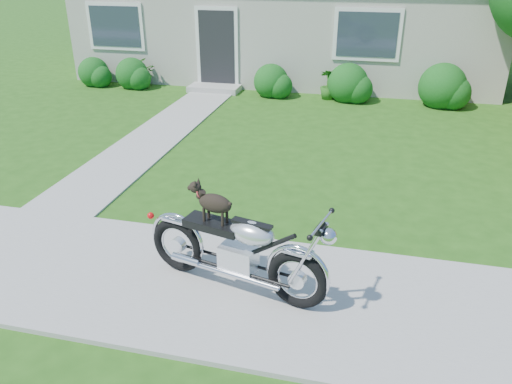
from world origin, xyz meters
TOP-DOWN VIEW (x-y plane):
  - ground at (0.00, 0.00)m, footprint 80.00×80.00m
  - sidewalk at (0.00, 0.00)m, footprint 24.00×2.20m
  - walkway at (-1.50, 5.00)m, footprint 1.20×8.00m
  - house at (-0.00, 11.99)m, footprint 12.60×7.03m
  - shrub_row at (0.64, 8.50)m, footprint 10.55×1.16m
  - potted_plant_left at (-3.61, 8.55)m, footprint 0.79×0.71m
  - potted_plant_right at (1.65, 8.55)m, footprint 0.47×0.47m
  - motorcycle_with_dog at (1.56, -0.03)m, footprint 2.19×0.83m

SIDE VIEW (x-z plane):
  - ground at x=0.00m, z-range 0.00..0.00m
  - walkway at x=-1.50m, z-range 0.00..0.03m
  - sidewalk at x=0.00m, z-range 0.00..0.04m
  - potted_plant_right at x=1.65m, z-range 0.00..0.78m
  - potted_plant_left at x=-3.61m, z-range 0.00..0.78m
  - shrub_row at x=0.64m, z-range -0.15..1.01m
  - motorcycle_with_dog at x=1.56m, z-range -0.04..1.16m
  - house at x=0.00m, z-range -0.09..4.41m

